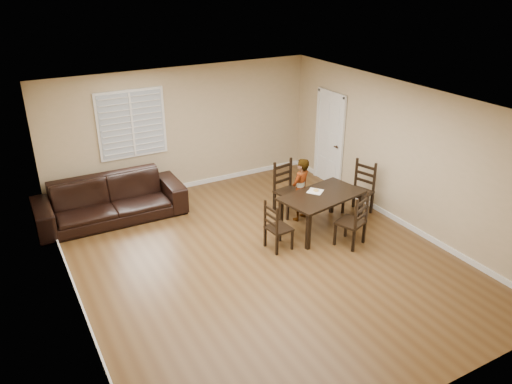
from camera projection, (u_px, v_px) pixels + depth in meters
ground at (263, 259)px, 8.53m from camera, size 7.00×7.00×0.00m
room at (260, 157)px, 7.94m from camera, size 6.04×7.04×2.72m
dining_table at (322, 199)px, 9.24m from camera, size 1.69×1.15×0.73m
chair_near at (285, 189)px, 10.01m from camera, size 0.56×0.53×1.09m
chair_far at (357, 223)px, 8.75m from camera, size 0.58×0.57×1.01m
chair_left at (274, 229)px, 8.66m from camera, size 0.42×0.44×0.91m
chair_right at (362, 189)px, 10.01m from camera, size 0.58×0.60×1.08m
child at (300, 190)px, 9.64m from camera, size 0.55×0.46×1.27m
napkin at (315, 191)px, 9.33m from camera, size 0.37×0.37×0.00m
donut at (316, 190)px, 9.33m from camera, size 0.10×0.10×0.04m
sofa at (110, 200)px, 9.73m from camera, size 2.84×1.15×0.82m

